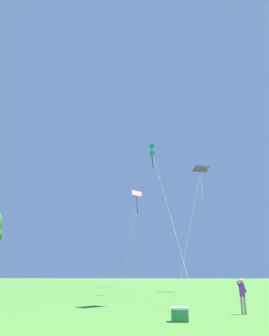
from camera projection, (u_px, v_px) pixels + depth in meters
name	position (u px, v px, depth m)	size (l,w,h in m)	color
kite_teal_box	(152.00, 151.00, 29.59)	(2.52, 12.00, 13.19)	teal
kite_black_large	(201.00, 176.00, 34.54)	(4.50, 9.57, 13.24)	black
kite_red_high	(137.00, 199.00, 47.57)	(1.91, 6.68, 13.81)	red
person_child_small	(242.00, 293.00, 12.79)	(0.43, 0.19, 1.33)	gray
picnic_cooler	(180.00, 314.00, 10.63)	(0.60, 0.40, 0.44)	#2D8C47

